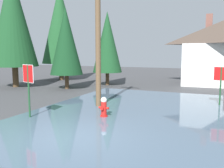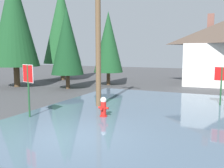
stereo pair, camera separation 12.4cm
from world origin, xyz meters
The scene contains 11 objects.
ground_plane centered at (0.00, 0.00, -0.05)m, with size 80.00×80.00×0.10m, color #424244.
flood_puddle centered at (1.67, 4.18, 0.04)m, with size 11.22×13.63×0.07m, color #4C6075.
lane_stop_bar centered at (-0.16, -2.43, 0.00)m, with size 4.07×0.30×0.01m, color silver.
stop_sign_near centered at (-3.16, 1.45, 1.73)m, with size 0.76×0.24×2.40m.
fire_hydrant centered at (-0.20, 2.88, 0.47)m, with size 0.48×0.41×0.95m.
utility_pole centered at (-1.42, 4.78, 3.99)m, with size 1.60×0.28×7.64m.
stop_sign_far centered at (4.55, 7.56, 1.55)m, with size 0.76×0.08×2.17m.
pine_tree_tall_left centered at (-6.82, 9.85, 3.81)m, with size 2.59×2.59×6.47m.
pine_tree_mid_left centered at (-11.05, 15.16, 5.79)m, with size 3.94×3.94×9.85m.
pine_tree_short_left centered at (-11.42, 9.03, 5.75)m, with size 3.91×3.91×9.77m.
pine_tree_far_center centered at (-4.79, 13.26, 3.81)m, with size 2.59×2.59×6.47m.
Camera 2 is at (4.63, -6.95, 2.93)m, focal length 40.08 mm.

